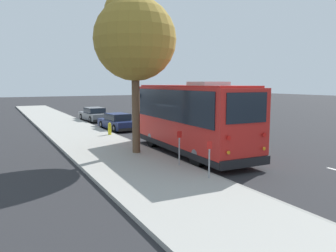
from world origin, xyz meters
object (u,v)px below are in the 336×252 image
(shuttle_bus, at_px, (191,115))
(parked_sedan_navy, at_px, (117,122))
(sign_post_far, at_px, (179,148))
(street_tree, at_px, (134,34))
(parked_sedan_gray, at_px, (94,115))
(fire_hydrant, at_px, (110,129))
(sign_post_near, at_px, (209,159))

(shuttle_bus, height_order, parked_sedan_navy, shuttle_bus)
(parked_sedan_navy, bearing_deg, sign_post_far, 167.85)
(sign_post_far, bearing_deg, shuttle_bus, -41.07)
(street_tree, xyz_separation_m, sign_post_far, (-3.32, -0.60, -4.99))
(parked_sedan_navy, distance_m, parked_sedan_gray, 6.67)
(shuttle_bus, height_order, sign_post_far, shuttle_bus)
(parked_sedan_navy, relative_size, sign_post_far, 2.99)
(street_tree, bearing_deg, shuttle_bus, -111.02)
(parked_sedan_navy, height_order, street_tree, street_tree)
(fire_hydrant, bearing_deg, sign_post_near, 179.82)
(parked_sedan_gray, distance_m, sign_post_far, 19.13)
(shuttle_bus, xyz_separation_m, parked_sedan_gray, (16.74, 0.30, -1.36))
(parked_sedan_navy, xyz_separation_m, fire_hydrant, (-3.07, 1.63, -0.03))
(fire_hydrant, bearing_deg, sign_post_far, 179.78)
(shuttle_bus, xyz_separation_m, parked_sedan_navy, (10.08, 0.35, -1.37))
(sign_post_far, bearing_deg, sign_post_near, -180.00)
(street_tree, relative_size, fire_hydrant, 9.94)
(shuttle_bus, height_order, street_tree, street_tree)
(parked_sedan_navy, bearing_deg, street_tree, 161.50)
(parked_sedan_gray, relative_size, sign_post_far, 3.19)
(parked_sedan_navy, bearing_deg, shuttle_bus, 177.49)
(parked_sedan_navy, height_order, fire_hydrant, parked_sedan_navy)
(parked_sedan_gray, bearing_deg, sign_post_near, 171.84)
(sign_post_far, xyz_separation_m, fire_hydrant, (9.31, -0.04, -0.34))
(street_tree, distance_m, fire_hydrant, 8.05)
(shuttle_bus, relative_size, parked_sedan_gray, 1.93)
(parked_sedan_navy, distance_m, street_tree, 10.75)
(parked_sedan_navy, bearing_deg, sign_post_near, 168.97)
(sign_post_near, height_order, sign_post_far, sign_post_far)
(shuttle_bus, relative_size, parked_sedan_navy, 2.06)
(shuttle_bus, bearing_deg, parked_sedan_gray, 3.31)
(street_tree, relative_size, sign_post_near, 5.98)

